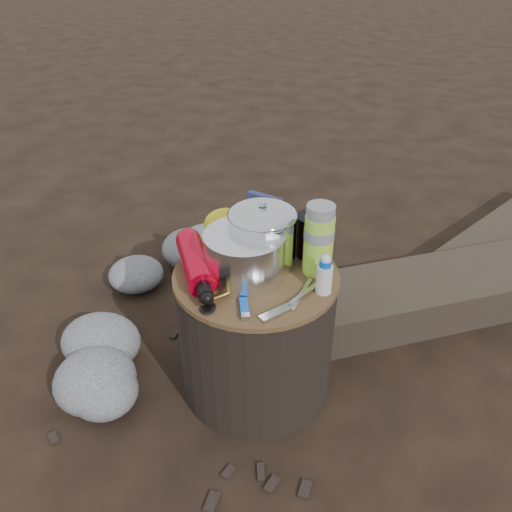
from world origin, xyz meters
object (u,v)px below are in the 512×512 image
(stump, at_px, (256,332))
(thermos, at_px, (319,240))
(camping_pot, at_px, (262,235))
(travel_mug, at_px, (311,236))
(fuel_bottle, at_px, (195,262))
(log_main, at_px, (434,293))

(stump, height_order, thermos, thermos)
(camping_pot, distance_m, thermos, 0.16)
(travel_mug, bearing_deg, fuel_bottle, -145.71)
(camping_pot, bearing_deg, fuel_bottle, -147.91)
(stump, height_order, camping_pot, camping_pot)
(stump, xyz_separation_m, camping_pot, (0.00, 0.05, 0.30))
(stump, distance_m, log_main, 0.77)
(camping_pot, xyz_separation_m, fuel_bottle, (-0.16, -0.10, -0.06))
(log_main, distance_m, fuel_bottle, 0.98)
(fuel_bottle, relative_size, thermos, 1.52)
(log_main, bearing_deg, fuel_bottle, -82.46)
(log_main, relative_size, camping_pot, 9.54)
(camping_pot, xyz_separation_m, thermos, (0.15, 0.01, 0.01))
(camping_pot, bearing_deg, travel_mug, 37.12)
(log_main, height_order, travel_mug, travel_mug)
(fuel_bottle, bearing_deg, travel_mug, 1.38)
(thermos, bearing_deg, travel_mug, 115.85)
(log_main, xyz_separation_m, fuel_bottle, (-0.68, -0.60, 0.38))
(travel_mug, bearing_deg, log_main, 45.61)
(thermos, bearing_deg, stump, -157.03)
(stump, bearing_deg, travel_mug, 50.32)
(fuel_bottle, xyz_separation_m, travel_mug, (0.28, 0.19, 0.03))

